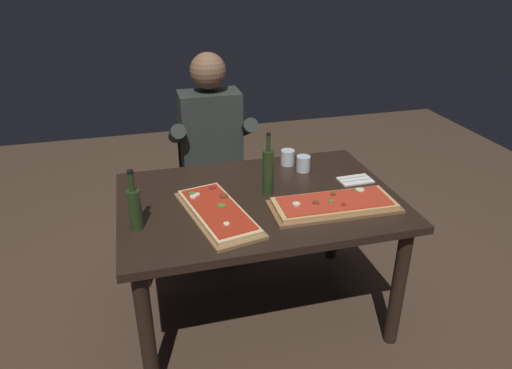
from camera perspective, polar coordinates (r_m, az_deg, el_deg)
name	(u,v)px	position (r m, az deg, el deg)	size (l,w,h in m)	color
ground_plane	(258,310)	(2.80, 0.27, -15.10)	(6.40, 6.40, 0.00)	#4C3828
dining_table	(258,214)	(2.42, 0.31, -3.59)	(1.40, 0.96, 0.74)	black
pizza_rectangular_front	(334,205)	(2.30, 9.49, -2.43)	(0.63, 0.27, 0.05)	brown
pizza_rectangular_left	(218,212)	(2.21, -4.71, -3.41)	(0.36, 0.61, 0.05)	olive
wine_bottle_dark	(268,171)	(2.36, 1.48, 1.63)	(0.06, 0.06, 0.33)	#233819
oil_bottle_amber	(135,207)	(2.14, -14.58, -2.68)	(0.06, 0.06, 0.29)	#233819
tumbler_near_camera	(303,164)	(2.67, 5.78, 2.45)	(0.08, 0.08, 0.09)	silver
tumbler_far_side	(288,158)	(2.74, 3.87, 3.21)	(0.08, 0.08, 0.09)	silver
napkin_cutlery_set	(355,180)	(2.61, 12.01, 0.56)	(0.18, 0.12, 0.01)	white
diner_chair	(211,176)	(3.22, -5.52, 1.09)	(0.44, 0.44, 0.87)	black
seated_diner	(212,147)	(3.01, -5.33, 4.56)	(0.53, 0.41, 1.33)	#23232D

